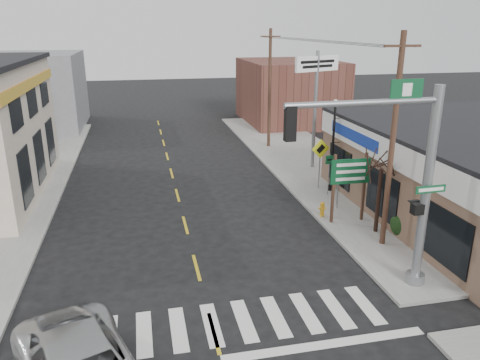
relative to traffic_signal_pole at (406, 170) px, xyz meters
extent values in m
plane|color=black|center=(-6.37, -1.12, -4.26)|extent=(140.00, 140.00, 0.00)
cube|color=gray|center=(2.63, 11.88, -4.19)|extent=(6.00, 38.00, 0.13)
cube|color=gold|center=(-6.37, 6.88, -4.25)|extent=(0.12, 56.00, 0.01)
cube|color=silver|center=(-6.37, -0.72, -4.25)|extent=(11.00, 2.20, 0.01)
cube|color=brown|center=(5.63, 28.88, -1.46)|extent=(8.00, 10.00, 5.60)
cube|color=gray|center=(-17.37, 30.88, -1.06)|extent=(9.00, 10.00, 6.40)
cylinder|color=gray|center=(0.83, 0.00, -0.75)|extent=(0.31, 0.31, 6.75)
cylinder|color=gray|center=(-1.65, 0.00, 2.17)|extent=(4.95, 0.18, 0.18)
cube|color=black|center=(-3.92, 0.00, 1.66)|extent=(0.31, 0.25, 1.01)
cube|color=#0D4525|center=(0.83, -0.22, -0.64)|extent=(1.07, 0.04, 0.25)
cube|color=#0D4525|center=(-0.30, 0.00, 2.51)|extent=(1.07, 0.05, 0.62)
cube|color=black|center=(0.58, -0.05, -1.37)|extent=(0.36, 0.29, 0.36)
cube|color=#4A3022|center=(0.07, 5.51, -2.55)|extent=(0.11, 0.11, 3.16)
cube|color=#4A3022|center=(1.54, 5.51, -2.55)|extent=(0.11, 0.11, 3.16)
cube|color=#0E4A1D|center=(0.81, 5.45, -1.76)|extent=(1.80, 0.05, 1.13)
cylinder|color=gold|center=(-0.07, 6.25, -3.84)|extent=(0.20, 0.20, 0.56)
sphere|color=gold|center=(-0.07, 6.25, -3.53)|extent=(0.22, 0.22, 0.22)
cylinder|color=gray|center=(1.25, 10.10, -2.87)|extent=(0.06, 0.06, 2.50)
cube|color=yellow|center=(1.25, 10.07, -1.92)|extent=(1.06, 0.03, 1.06)
cylinder|color=black|center=(1.73, 9.60, -1.77)|extent=(0.13, 0.13, 4.71)
sphere|color=silver|center=(1.73, 9.60, 0.63)|extent=(0.25, 0.25, 0.25)
cube|color=#0C555C|center=(2.23, 9.60, -0.86)|extent=(0.02, 0.50, 1.27)
cylinder|color=gray|center=(2.37, 14.00, -0.59)|extent=(0.21, 0.21, 7.07)
cube|color=white|center=(2.37, 14.00, 2.19)|extent=(3.33, 0.18, 0.88)
cylinder|color=black|center=(1.56, 4.19, -2.72)|extent=(0.18, 0.18, 2.81)
ellipsoid|color=#203919|center=(2.61, 3.58, -3.63)|extent=(1.31, 1.31, 0.98)
ellipsoid|color=black|center=(4.56, 7.54, -3.75)|extent=(0.99, 0.99, 0.74)
cylinder|color=#4F3F22|center=(1.26, 3.06, 0.02)|extent=(0.22, 0.22, 8.29)
cube|color=#4F3F22|center=(1.26, 3.06, 3.62)|extent=(1.44, 0.09, 0.09)
cylinder|color=#43311B|center=(1.13, 19.76, 0.02)|extent=(0.22, 0.22, 8.28)
cube|color=#43311B|center=(1.13, 19.76, 3.62)|extent=(1.44, 0.09, 0.09)
camera|label=1|loc=(-8.10, -12.61, 4.29)|focal=35.00mm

